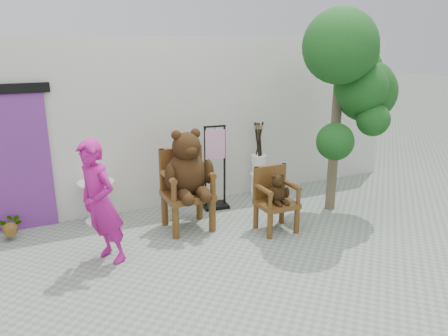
% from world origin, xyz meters
% --- Properties ---
extents(ground_plane, '(60.00, 60.00, 0.00)m').
position_xyz_m(ground_plane, '(0.00, 0.00, 0.00)').
color(ground_plane, gray).
rests_on(ground_plane, ground).
extents(back_wall, '(9.00, 1.00, 3.00)m').
position_xyz_m(back_wall, '(0.00, 3.10, 1.50)').
color(back_wall, beige).
rests_on(back_wall, ground).
extents(doorway, '(1.40, 0.11, 2.33)m').
position_xyz_m(doorway, '(-3.00, 2.58, 1.16)').
color(doorway, '#6A2A7F').
rests_on(doorway, ground).
extents(chair_big, '(0.79, 0.86, 1.63)m').
position_xyz_m(chair_big, '(-0.49, 1.48, 0.92)').
color(chair_big, '#482B0F').
rests_on(chair_big, ground).
extents(chair_small, '(0.59, 0.54, 1.03)m').
position_xyz_m(chair_small, '(0.75, 0.83, 0.59)').
color(chair_small, '#482B0F').
rests_on(chair_small, ground).
extents(person, '(0.66, 0.76, 1.75)m').
position_xyz_m(person, '(-1.93, 0.87, 0.87)').
color(person, '#AD157D').
rests_on(person, ground).
extents(cafe_table, '(0.60, 0.60, 0.70)m').
position_xyz_m(cafe_table, '(-1.77, 2.35, 0.44)').
color(cafe_table, white).
rests_on(cafe_table, ground).
extents(display_stand, '(0.48, 0.40, 1.51)m').
position_xyz_m(display_stand, '(0.27, 2.12, 0.58)').
color(display_stand, black).
rests_on(display_stand, ground).
extents(stool_bucket, '(0.32, 0.32, 1.45)m').
position_xyz_m(stool_bucket, '(1.30, 2.35, 0.64)').
color(stool_bucket, white).
rests_on(stool_bucket, ground).
extents(tree, '(1.94, 1.80, 3.42)m').
position_xyz_m(tree, '(2.19, 0.91, 2.42)').
color(tree, '#463C2A').
rests_on(tree, ground).
extents(potted_plant, '(0.36, 0.32, 0.38)m').
position_xyz_m(potted_plant, '(-3.10, 2.28, 0.19)').
color(potted_plant, black).
rests_on(potted_plant, ground).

